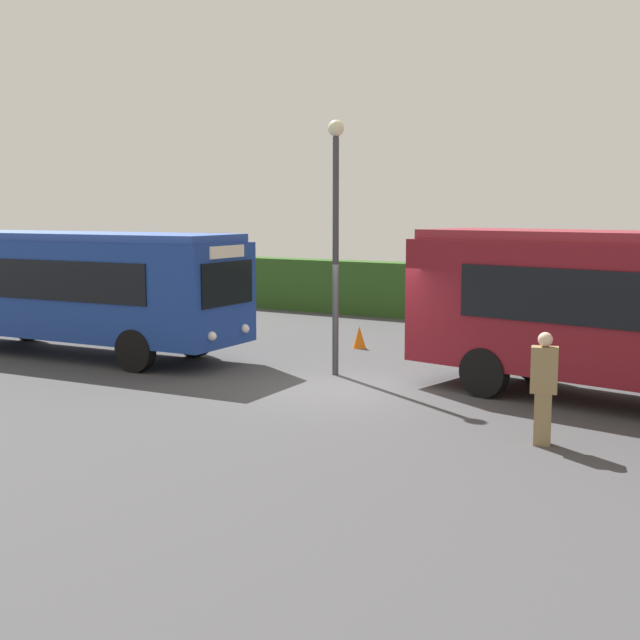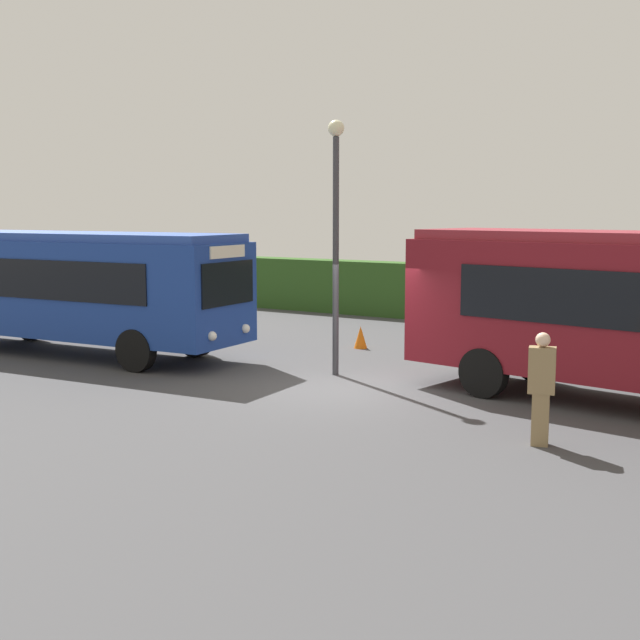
{
  "view_description": "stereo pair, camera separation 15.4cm",
  "coord_description": "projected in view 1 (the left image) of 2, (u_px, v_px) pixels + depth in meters",
  "views": [
    {
      "loc": [
        8.79,
        -14.84,
        3.71
      ],
      "look_at": [
        -1.03,
        0.69,
        1.3
      ],
      "focal_mm": 47.35,
      "sensor_mm": 36.0,
      "label": 1
    },
    {
      "loc": [
        8.92,
        -14.76,
        3.71
      ],
      "look_at": [
        -1.03,
        0.69,
        1.3
      ],
      "focal_mm": 47.35,
      "sensor_mm": 36.0,
      "label": 2
    }
  ],
  "objects": [
    {
      "name": "traffic_cone",
      "position": [
        359.0,
        337.0,
        22.71
      ],
      "size": [
        0.36,
        0.36,
        0.6
      ],
      "primitive_type": "cone",
      "color": "orange",
      "rests_on": "ground_plane"
    },
    {
      "name": "hedge_row",
      "position": [
        524.0,
        297.0,
        26.88
      ],
      "size": [
        44.0,
        1.01,
        1.89
      ],
      "primitive_type": "cube",
      "color": "#2D531E",
      "rests_on": "ground_plane"
    },
    {
      "name": "bus_blue",
      "position": [
        74.0,
        285.0,
        21.5
      ],
      "size": [
        9.64,
        3.23,
        3.14
      ],
      "rotation": [
        0.0,
        0.0,
        0.08
      ],
      "color": "navy",
      "rests_on": "ground_plane"
    },
    {
      "name": "person_left",
      "position": [
        105.0,
        300.0,
        25.63
      ],
      "size": [
        0.38,
        0.48,
        1.83
      ],
      "rotation": [
        0.0,
        0.0,
        0.33
      ],
      "color": "silver",
      "rests_on": "ground_plane"
    },
    {
      "name": "lamppost",
      "position": [
        336.0,
        218.0,
        18.64
      ],
      "size": [
        0.36,
        0.36,
        5.66
      ],
      "color": "#38383D",
      "rests_on": "ground_plane"
    },
    {
      "name": "person_center",
      "position": [
        190.0,
        316.0,
        22.14
      ],
      "size": [
        0.51,
        0.34,
        1.79
      ],
      "rotation": [
        0.0,
        0.0,
        4.53
      ],
      "color": "maroon",
      "rests_on": "ground_plane"
    },
    {
      "name": "ground_plane",
      "position": [
        344.0,
        389.0,
        17.58
      ],
      "size": [
        64.0,
        64.0,
        0.0
      ],
      "primitive_type": "plane",
      "color": "#424244"
    },
    {
      "name": "person_right",
      "position": [
        544.0,
        385.0,
        13.29
      ],
      "size": [
        0.47,
        0.36,
        1.81
      ],
      "rotation": [
        0.0,
        0.0,
        1.85
      ],
      "color": "olive",
      "rests_on": "ground_plane"
    }
  ]
}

